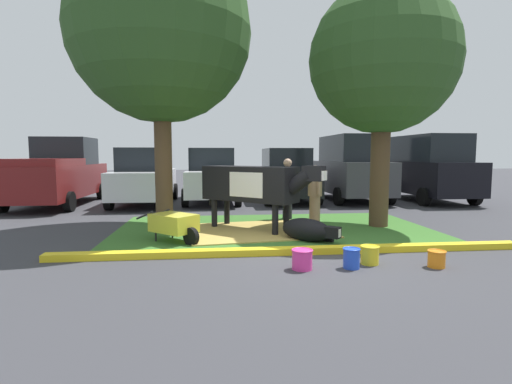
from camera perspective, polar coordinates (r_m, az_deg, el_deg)
The scene contains 21 objects.
ground_plane at distance 7.37m, azimuth 6.46°, elevation -8.56°, with size 80.00×80.00×0.00m, color #38383D.
grass_island at distance 9.39m, azimuth 2.65°, elevation -5.41°, with size 7.41×4.38×0.02m, color #386B28.
curb_yellow at distance 7.13m, azimuth 5.57°, elevation -8.52°, with size 8.61×0.24×0.12m, color yellow.
hay_bedding at distance 9.09m, azimuth 0.21°, elevation -5.68°, with size 3.20×2.40×0.04m, color tan.
shade_tree_left at distance 10.18m, azimuth -13.75°, elevation 21.76°, with size 4.29×4.29×6.83m.
shade_tree_right at distance 10.31m, azimuth 18.05°, elevation 17.74°, with size 3.53×3.53×5.82m.
cow_holstein at distance 9.06m, azimuth -0.44°, elevation 1.13°, with size 2.63×2.32×1.55m.
calf_lying at distance 8.12m, azimuth 7.53°, elevation -5.53°, with size 1.17×1.13×0.48m.
person_handler at distance 9.61m, azimuth 8.59°, elevation -0.37°, with size 0.34×0.52×1.53m.
person_visitor_near at distance 10.75m, azimuth 4.62°, elevation 0.76°, with size 0.48×0.34×1.68m.
wheelbarrow at distance 8.12m, azimuth -11.80°, elevation -4.55°, with size 1.37×1.33×0.63m.
bucket_pink at distance 6.21m, azimuth 6.75°, elevation -9.67°, with size 0.34×0.34×0.32m.
bucket_blue at distance 6.39m, azimuth 13.75°, elevation -9.31°, with size 0.28×0.28×0.32m.
bucket_yellow at distance 6.71m, azimuth 16.26°, elevation -8.74°, with size 0.31×0.31×0.31m.
bucket_orange at distance 6.90m, azimuth 24.84°, elevation -8.78°, with size 0.29×0.29×0.27m.
pickup_truck_maroon at distance 15.57m, azimuth -26.91°, elevation 2.42°, with size 2.22×5.40×2.42m.
sedan_silver at distance 14.59m, azimuth -15.94°, elevation 2.12°, with size 2.02×4.40×2.02m.
hatchback_white at distance 14.81m, azimuth -6.46°, elevation 2.34°, with size 2.02×4.40×2.02m.
sedan_red at distance 15.06m, azimuth 4.36°, elevation 2.41°, with size 2.02×4.40×2.02m.
suv_dark_grey at distance 15.71m, azimuth 13.63°, elevation 3.44°, with size 2.12×4.60×2.52m.
suv_black at distance 16.48m, azimuth 23.73°, elevation 3.22°, with size 2.12×4.60×2.52m.
Camera 1 is at (-1.58, -6.97, 1.78)m, focal length 27.42 mm.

